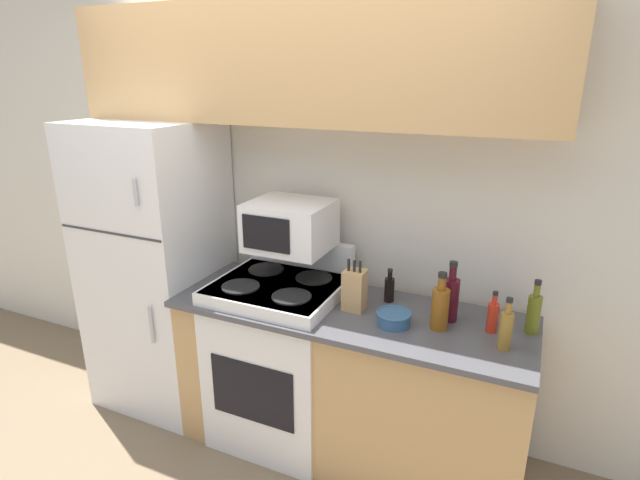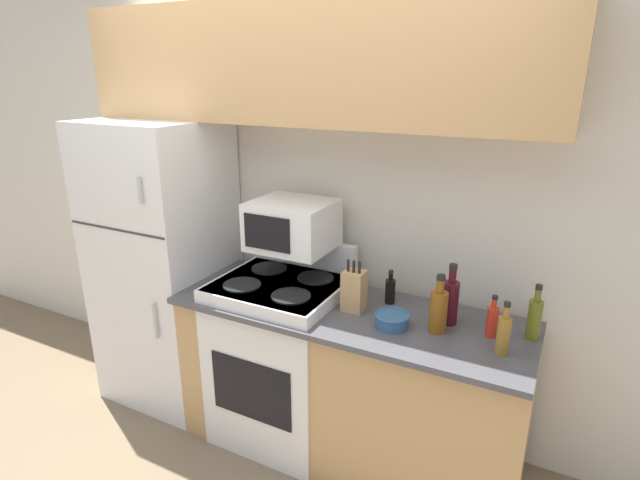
# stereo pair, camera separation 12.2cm
# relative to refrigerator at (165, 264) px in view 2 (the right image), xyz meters

# --- Properties ---
(ground_plane) EXTENTS (12.00, 12.00, 0.00)m
(ground_plane) POSITION_rel_refrigerator_xyz_m (0.90, -0.32, -0.88)
(ground_plane) COLOR #7F6B51
(wall_back) EXTENTS (8.00, 0.05, 2.55)m
(wall_back) POSITION_rel_refrigerator_xyz_m (0.90, 0.36, 0.39)
(wall_back) COLOR silver
(wall_back) RESTS_ON ground_plane
(lower_cabinets) EXTENTS (1.81, 0.64, 0.88)m
(lower_cabinets) POSITION_rel_refrigerator_xyz_m (1.27, -0.03, -0.44)
(lower_cabinets) COLOR tan
(lower_cabinets) RESTS_ON ground_plane
(refrigerator) EXTENTS (0.73, 0.67, 1.76)m
(refrigerator) POSITION_rel_refrigerator_xyz_m (0.00, 0.00, 0.00)
(refrigerator) COLOR white
(refrigerator) RESTS_ON ground_plane
(upper_cabinets) EXTENTS (2.54, 0.36, 0.59)m
(upper_cabinets) POSITION_rel_refrigerator_xyz_m (0.90, 0.16, 1.18)
(upper_cabinets) COLOR tan
(upper_cabinets) RESTS_ON refrigerator
(stove) EXTENTS (0.67, 0.62, 1.11)m
(stove) POSITION_rel_refrigerator_xyz_m (0.87, -0.04, -0.39)
(stove) COLOR white
(stove) RESTS_ON ground_plane
(microwave) EXTENTS (0.42, 0.37, 0.26)m
(microwave) POSITION_rel_refrigerator_xyz_m (0.89, 0.07, 0.36)
(microwave) COLOR white
(microwave) RESTS_ON stove
(knife_block) EXTENTS (0.11, 0.10, 0.27)m
(knife_block) POSITION_rel_refrigerator_xyz_m (1.30, -0.03, 0.11)
(knife_block) COLOR tan
(knife_block) RESTS_ON lower_cabinets
(bowl) EXTENTS (0.17, 0.17, 0.07)m
(bowl) POSITION_rel_refrigerator_xyz_m (1.53, -0.11, 0.04)
(bowl) COLOR #335B84
(bowl) RESTS_ON lower_cabinets
(bottle_vinegar) EXTENTS (0.06, 0.06, 0.24)m
(bottle_vinegar) POSITION_rel_refrigerator_xyz_m (2.02, -0.12, 0.09)
(bottle_vinegar) COLOR olive
(bottle_vinegar) RESTS_ON lower_cabinets
(bottle_olive_oil) EXTENTS (0.06, 0.06, 0.26)m
(bottle_olive_oil) POSITION_rel_refrigerator_xyz_m (2.12, 0.08, 0.10)
(bottle_olive_oil) COLOR #5B6619
(bottle_olive_oil) RESTS_ON lower_cabinets
(bottle_hot_sauce) EXTENTS (0.05, 0.05, 0.20)m
(bottle_hot_sauce) POSITION_rel_refrigerator_xyz_m (1.95, 0.01, 0.08)
(bottle_hot_sauce) COLOR red
(bottle_hot_sauce) RESTS_ON lower_cabinets
(bottle_wine_red) EXTENTS (0.08, 0.08, 0.30)m
(bottle_wine_red) POSITION_rel_refrigerator_xyz_m (1.76, 0.05, 0.12)
(bottle_wine_red) COLOR #470F19
(bottle_wine_red) RESTS_ON lower_cabinets
(bottle_whiskey) EXTENTS (0.08, 0.08, 0.28)m
(bottle_whiskey) POSITION_rel_refrigerator_xyz_m (1.73, -0.06, 0.11)
(bottle_whiskey) COLOR brown
(bottle_whiskey) RESTS_ON lower_cabinets
(bottle_soy_sauce) EXTENTS (0.05, 0.05, 0.18)m
(bottle_soy_sauce) POSITION_rel_refrigerator_xyz_m (1.43, 0.13, 0.07)
(bottle_soy_sauce) COLOR black
(bottle_soy_sauce) RESTS_ON lower_cabinets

